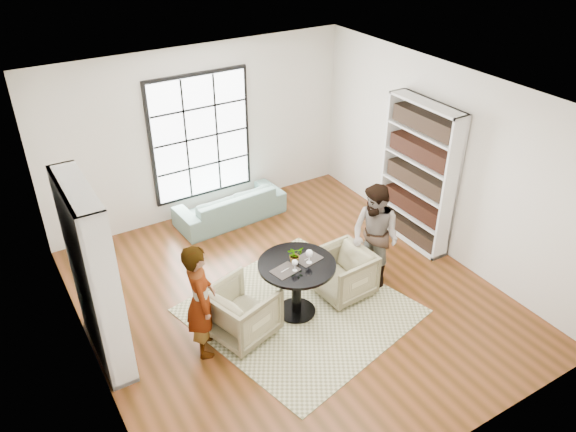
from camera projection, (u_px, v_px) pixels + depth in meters
ground at (291, 298)px, 8.17m from camera, size 6.00×6.00×0.00m
room_shell at (271, 207)px, 7.92m from camera, size 6.00×6.01×6.00m
rug at (300, 311)px, 7.92m from camera, size 3.19×3.19×0.01m
pedestal_table at (297, 278)px, 7.59m from camera, size 1.05×1.05×0.84m
sofa at (230, 205)px, 9.92m from camera, size 1.97×0.88×0.56m
armchair_left at (242, 312)px, 7.34m from camera, size 1.01×1.00×0.74m
armchair_right at (343, 273)px, 8.09m from camera, size 0.82×0.80×0.71m
person_left at (201, 301)px, 6.88m from camera, size 0.53×0.66×1.59m
person_right at (375, 236)px, 8.10m from camera, size 0.76×0.89×1.61m
placemat_left at (285, 271)px, 7.33m from camera, size 0.39×0.32×0.01m
placemat_right at (308, 259)px, 7.56m from camera, size 0.39×0.32×0.01m
cutlery_left at (285, 270)px, 7.33m from camera, size 0.18×0.24×0.01m
cutlery_right at (308, 258)px, 7.56m from camera, size 0.18×0.24×0.01m
wine_glass_left at (295, 263)px, 7.27m from camera, size 0.08×0.08×0.17m
wine_glass_right at (309, 254)px, 7.41m from camera, size 0.10×0.10×0.21m
flower_centerpiece at (295, 255)px, 7.44m from camera, size 0.24×0.21×0.23m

